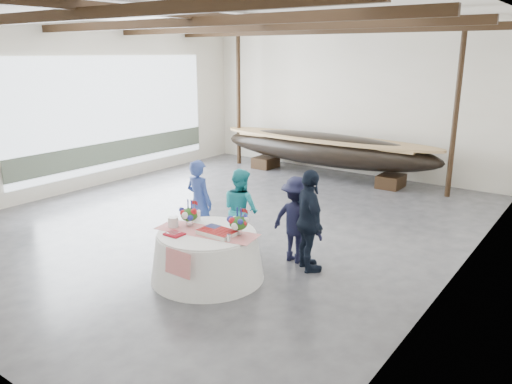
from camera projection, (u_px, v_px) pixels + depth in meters
The scene contains 14 objects.
floor at pixel (228, 220), 11.39m from camera, with size 10.00×12.00×0.01m, color #3D3D42.
wall_back at pixel (348, 101), 15.46m from camera, with size 10.00×0.02×4.50m, color silver.
wall_left at pixel (84, 107), 13.60m from camera, with size 0.02×12.00×4.50m, color silver.
wall_right at pixel (469, 146), 7.96m from camera, with size 0.02×12.00×4.50m, color silver.
ceiling at pixel (224, 11), 10.17m from camera, with size 10.00×12.00×0.01m, color white.
pavilion_structure at pixel (249, 38), 10.96m from camera, with size 9.80×11.76×4.50m.
open_bay at pixel (116, 119), 14.47m from camera, with size 0.03×7.00×3.20m.
longboat_display at pixel (324, 149), 15.14m from camera, with size 7.20×1.44×1.35m.
banquet_table at pixel (207, 255), 8.39m from camera, with size 1.91×1.91×0.82m.
tabletop_items at pixel (210, 222), 8.31m from camera, with size 1.84×0.97×0.40m.
guest_woman_blue at pixel (199, 202), 9.80m from camera, with size 0.62×0.41×1.71m, color #2B408C.
guest_woman_teal at pixel (241, 209), 9.54m from camera, with size 0.77×0.60×1.59m, color teal.
guest_man_left at pixel (297, 220), 8.97m from camera, with size 1.02×0.59×1.59m, color black.
guest_man_right at pixel (309, 221), 8.55m from camera, with size 1.06×0.44×1.81m, color black.
Camera 1 is at (6.85, -8.36, 3.70)m, focal length 35.00 mm.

